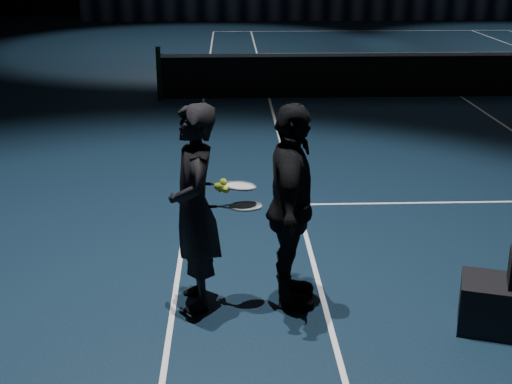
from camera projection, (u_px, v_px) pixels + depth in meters
floor at (462, 97)px, 15.16m from camera, size 36.00×36.00×0.00m
court_lines at (462, 97)px, 15.16m from camera, size 10.98×23.78×0.01m
net_post_left at (159, 74)px, 14.74m from camera, size 0.10×0.10×1.10m
net_mesh at (464, 76)px, 15.01m from camera, size 12.80×0.02×0.86m
net_tape at (466, 54)px, 14.86m from camera, size 12.80×0.03×0.07m
sponsor_backdrop at (347, 10)px, 29.62m from camera, size 22.00×0.15×0.90m
player_a at (194, 208)px, 6.24m from camera, size 0.54×0.74×1.86m
player_b at (291, 207)px, 6.26m from camera, size 0.55×1.13×1.86m
racket_lower at (246, 206)px, 6.24m from camera, size 0.68×0.23×0.03m
racket_upper at (240, 186)px, 6.22m from camera, size 0.69×0.26×0.10m
tennis_balls at (223, 187)px, 6.18m from camera, size 0.12×0.10×0.12m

